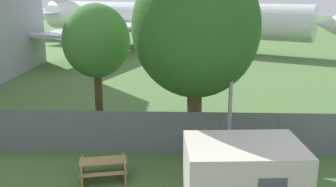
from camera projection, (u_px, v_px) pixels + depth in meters
perimeter_fence at (164, 132)px, 17.54m from camera, size 56.07×0.07×1.94m
airplane at (159, 19)px, 51.58m from camera, size 44.00×36.50×11.97m
portable_cabin at (243, 180)px, 12.51m from camera, size 3.81×2.83×2.48m
picnic_bench_near_cabin at (103, 167)px, 15.24m from camera, size 2.06×1.76×0.76m
tree_left_of_cabin at (196, 28)px, 16.75m from camera, size 5.49×5.49×8.61m
tree_far_right at (96, 41)px, 19.70m from camera, size 3.39×3.39×6.56m
light_mast at (232, 67)px, 15.75m from camera, size 0.44×0.44×6.65m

